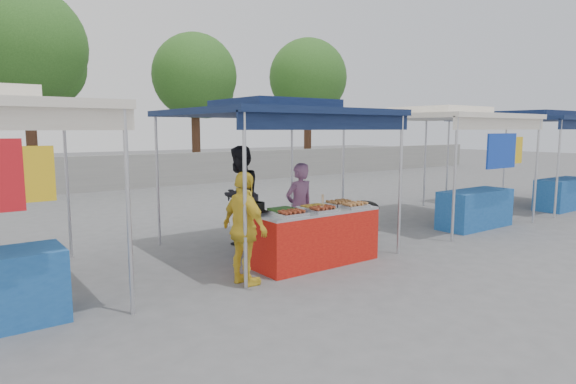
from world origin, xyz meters
TOP-DOWN VIEW (x-y plane):
  - ground_plane at (0.00, 0.00)m, footprint 80.00×80.00m
  - back_wall at (0.00, 11.00)m, footprint 40.00×0.25m
  - main_canopy at (0.00, 0.97)m, footprint 3.20×3.20m
  - neighbor_stall_right at (4.50, 0.57)m, footprint 3.20×3.20m
  - neighbor_stall_far at (8.50, 0.57)m, footprint 3.20×3.20m
  - tree_1 at (-1.79, 12.94)m, footprint 3.99×3.99m
  - tree_2 at (4.52, 13.22)m, footprint 3.58×3.53m
  - tree_3 at (10.16, 12.65)m, footprint 3.73×3.71m
  - vendor_table at (0.00, -0.10)m, footprint 2.00×0.80m
  - food_tray_fl at (-0.63, -0.34)m, footprint 0.42×0.30m
  - food_tray_fm at (-0.05, -0.34)m, footprint 0.42×0.30m
  - food_tray_fr at (0.62, -0.34)m, footprint 0.42×0.30m
  - food_tray_bl at (-0.58, -0.03)m, footprint 0.42×0.30m
  - food_tray_bm at (0.02, -0.03)m, footprint 0.42×0.30m
  - food_tray_br at (0.58, -0.02)m, footprint 0.42×0.30m
  - cooking_pot at (-0.85, 0.24)m, footprint 0.25×0.25m
  - skewer_cup at (-0.06, -0.36)m, footprint 0.07×0.07m
  - wok_burner at (1.20, 0.02)m, footprint 0.52×0.52m
  - crate_left at (-0.29, 0.51)m, footprint 0.54×0.38m
  - crate_right at (0.18, 0.47)m, footprint 0.52×0.36m
  - crate_stacked at (0.18, 0.47)m, footprint 0.51×0.36m
  - vendor_woman at (0.26, 0.62)m, footprint 0.57×0.38m
  - helper_man at (-0.26, 1.73)m, footprint 1.09×1.02m
  - customer_person at (-1.43, -0.36)m, footprint 0.45×0.93m

SIDE VIEW (x-z plane):
  - ground_plane at x=0.00m, z-range 0.00..0.00m
  - crate_right at x=0.18m, z-range 0.00..0.31m
  - crate_left at x=-0.29m, z-range 0.00..0.32m
  - vendor_table at x=0.00m, z-range 0.00..0.85m
  - crate_stacked at x=0.18m, z-range 0.31..0.62m
  - wok_burner at x=1.20m, z-range 0.08..0.95m
  - back_wall at x=0.00m, z-range 0.00..1.20m
  - vendor_woman at x=0.26m, z-range 0.00..1.52m
  - customer_person at x=-1.43m, z-range 0.00..1.54m
  - food_tray_fl at x=-0.63m, z-range 0.85..0.92m
  - food_tray_fm at x=-0.05m, z-range 0.85..0.92m
  - food_tray_fr at x=0.62m, z-range 0.85..0.92m
  - food_tray_bl at x=-0.58m, z-range 0.85..0.92m
  - food_tray_bm at x=0.02m, z-range 0.85..0.92m
  - food_tray_br at x=0.58m, z-range 0.85..0.92m
  - skewer_cup at x=-0.06m, z-range 0.85..0.94m
  - helper_man at x=-0.26m, z-range 0.00..1.79m
  - cooking_pot at x=-0.85m, z-range 0.85..1.00m
  - neighbor_stall_right at x=4.50m, z-range 0.32..2.89m
  - neighbor_stall_far at x=8.50m, z-range 0.32..2.89m
  - main_canopy at x=0.00m, z-range 1.08..3.65m
  - tree_2 at x=4.52m, z-range 1.11..7.18m
  - tree_3 at x=10.16m, z-range 1.17..7.55m
  - tree_1 at x=-1.79m, z-range 1.26..8.13m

